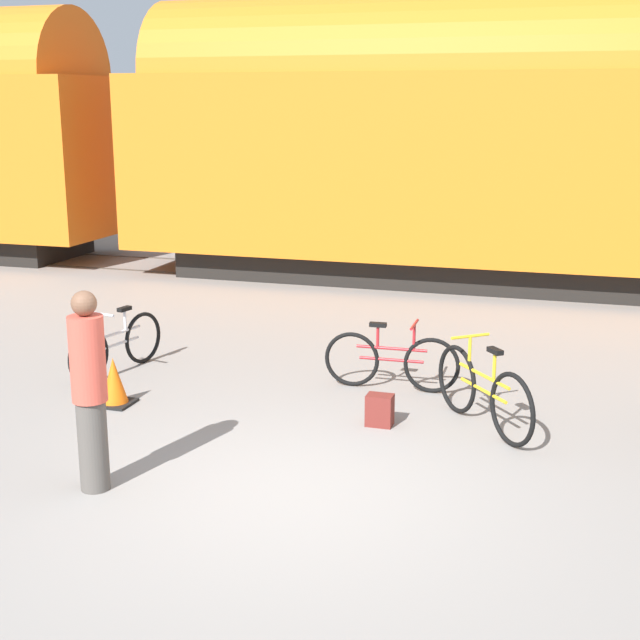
{
  "coord_description": "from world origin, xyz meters",
  "views": [
    {
      "loc": [
        2.4,
        -6.89,
        3.37
      ],
      "look_at": [
        -0.3,
        1.88,
        1.1
      ],
      "focal_mm": 50.0,
      "sensor_mm": 36.0,
      "label": 1
    }
  ],
  "objects_px": {
    "bicycle_maroon": "(391,361)",
    "traffic_cone": "(114,383)",
    "backpack": "(380,410)",
    "person_in_red": "(90,390)",
    "freight_train": "(462,135)",
    "bicycle_yellow": "(483,392)",
    "bicycle_silver": "(117,345)"
  },
  "relations": [
    {
      "from": "bicycle_maroon",
      "to": "bicycle_yellow",
      "type": "height_order",
      "value": "bicycle_yellow"
    },
    {
      "from": "bicycle_silver",
      "to": "person_in_red",
      "type": "height_order",
      "value": "person_in_red"
    },
    {
      "from": "bicycle_maroon",
      "to": "traffic_cone",
      "type": "relative_size",
      "value": 2.98
    },
    {
      "from": "bicycle_silver",
      "to": "person_in_red",
      "type": "bearing_deg",
      "value": -63.61
    },
    {
      "from": "backpack",
      "to": "traffic_cone",
      "type": "bearing_deg",
      "value": -175.61
    },
    {
      "from": "freight_train",
      "to": "bicycle_silver",
      "type": "relative_size",
      "value": 24.31
    },
    {
      "from": "person_in_red",
      "to": "traffic_cone",
      "type": "height_order",
      "value": "person_in_red"
    },
    {
      "from": "freight_train",
      "to": "bicycle_maroon",
      "type": "relative_size",
      "value": 24.56
    },
    {
      "from": "bicycle_silver",
      "to": "bicycle_maroon",
      "type": "xyz_separation_m",
      "value": [
        3.47,
        0.36,
        -0.0
      ]
    },
    {
      "from": "freight_train",
      "to": "bicycle_silver",
      "type": "height_order",
      "value": "freight_train"
    },
    {
      "from": "bicycle_maroon",
      "to": "backpack",
      "type": "distance_m",
      "value": 1.25
    },
    {
      "from": "traffic_cone",
      "to": "bicycle_maroon",
      "type": "bearing_deg",
      "value": 26.83
    },
    {
      "from": "freight_train",
      "to": "bicycle_yellow",
      "type": "bearing_deg",
      "value": -79.45
    },
    {
      "from": "person_in_red",
      "to": "backpack",
      "type": "distance_m",
      "value": 3.17
    },
    {
      "from": "freight_train",
      "to": "backpack",
      "type": "xyz_separation_m",
      "value": [
        0.37,
        -7.87,
        -2.58
      ]
    },
    {
      "from": "bicycle_yellow",
      "to": "backpack",
      "type": "xyz_separation_m",
      "value": [
        -1.05,
        -0.25,
        -0.23
      ]
    },
    {
      "from": "bicycle_silver",
      "to": "bicycle_yellow",
      "type": "distance_m",
      "value": 4.71
    },
    {
      "from": "person_in_red",
      "to": "backpack",
      "type": "height_order",
      "value": "person_in_red"
    },
    {
      "from": "bicycle_silver",
      "to": "bicycle_yellow",
      "type": "relative_size",
      "value": 1.14
    },
    {
      "from": "bicycle_silver",
      "to": "backpack",
      "type": "xyz_separation_m",
      "value": [
        3.62,
        -0.87,
        -0.19
      ]
    },
    {
      "from": "bicycle_maroon",
      "to": "backpack",
      "type": "xyz_separation_m",
      "value": [
        0.15,
        -1.23,
        -0.19
      ]
    },
    {
      "from": "freight_train",
      "to": "person_in_red",
      "type": "relative_size",
      "value": 22.26
    },
    {
      "from": "bicycle_maroon",
      "to": "person_in_red",
      "type": "distance_m",
      "value": 4.04
    },
    {
      "from": "person_in_red",
      "to": "freight_train",
      "type": "bearing_deg",
      "value": 96.37
    },
    {
      "from": "bicycle_silver",
      "to": "bicycle_maroon",
      "type": "bearing_deg",
      "value": 5.93
    },
    {
      "from": "freight_train",
      "to": "traffic_cone",
      "type": "bearing_deg",
      "value": -108.23
    },
    {
      "from": "bicycle_maroon",
      "to": "bicycle_silver",
      "type": "bearing_deg",
      "value": -174.07
    },
    {
      "from": "traffic_cone",
      "to": "person_in_red",
      "type": "bearing_deg",
      "value": -64.47
    },
    {
      "from": "freight_train",
      "to": "person_in_red",
      "type": "height_order",
      "value": "freight_train"
    },
    {
      "from": "person_in_red",
      "to": "traffic_cone",
      "type": "distance_m",
      "value": 2.39
    },
    {
      "from": "bicycle_yellow",
      "to": "freight_train",
      "type": "bearing_deg",
      "value": 100.55
    },
    {
      "from": "bicycle_silver",
      "to": "traffic_cone",
      "type": "xyz_separation_m",
      "value": [
        0.58,
        -1.1,
        -0.11
      ]
    }
  ]
}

